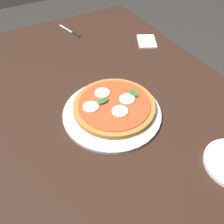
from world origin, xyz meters
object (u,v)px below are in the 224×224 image
at_px(serving_tray, 112,113).
at_px(knife, 72,32).
at_px(pizza, 114,105).
at_px(dining_table, 98,121).
at_px(napkin, 147,41).

distance_m(serving_tray, knife, 0.65).
bearing_deg(serving_tray, pizza, 130.65).
bearing_deg(pizza, dining_table, -130.79).
xyz_separation_m(dining_table, napkin, (-0.31, 0.44, 0.08)).
distance_m(dining_table, serving_tray, 0.11).
height_order(pizza, knife, pizza).
height_order(dining_table, serving_tray, serving_tray).
height_order(serving_tray, napkin, serving_tray).
height_order(dining_table, napkin, napkin).
bearing_deg(serving_tray, napkin, 131.74).
bearing_deg(napkin, pizza, -48.21).
height_order(pizza, napkin, pizza).
relative_size(pizza, napkin, 2.32).
bearing_deg(dining_table, serving_tray, 29.21).
distance_m(pizza, napkin, 0.52).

